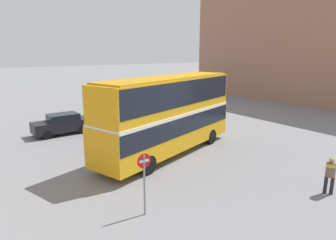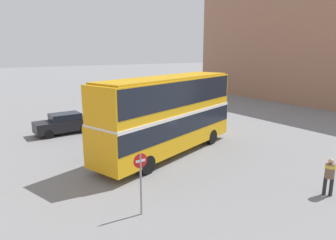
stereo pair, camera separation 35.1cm
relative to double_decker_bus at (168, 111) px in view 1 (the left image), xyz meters
name	(u,v)px [view 1 (the left image)]	position (x,y,z in m)	size (l,w,h in m)	color
ground_plane	(151,161)	(-1.66, -0.55, -2.80)	(240.00, 240.00, 0.00)	slate
building_row_right	(302,41)	(27.44, 8.33, 4.92)	(9.54, 30.67, 15.40)	#9E7056
double_decker_bus	(168,111)	(0.00, 0.00, 0.00)	(11.20, 5.82, 4.89)	gold
pedestrian_foreground	(330,172)	(2.82, -8.79, -1.72)	(0.61, 0.61, 1.76)	#232328
parked_car_kerb_near	(167,94)	(12.03, 17.44, -1.98)	(4.79, 2.57, 1.62)	navy
parked_car_kerb_far	(62,124)	(-4.20, 8.54, -1.97)	(4.37, 1.88, 1.63)	black
no_entry_sign	(144,175)	(-4.99, -5.50, -1.09)	(0.59, 0.08, 2.58)	gray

